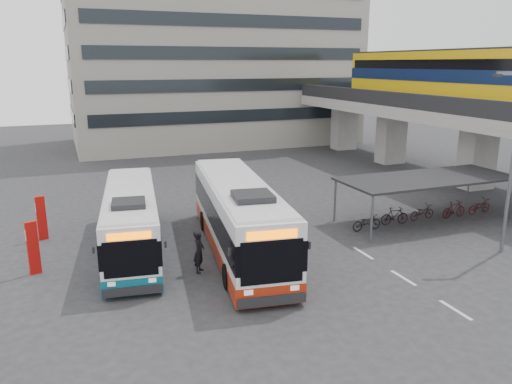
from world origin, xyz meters
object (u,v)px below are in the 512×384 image
object	(u,v)px
pedestrian	(199,251)
bus_main	(239,217)
bus_teal	(131,221)
lamp_post	(512,153)

from	to	relation	value
pedestrian	bus_main	bearing A→B (deg)	-25.53
bus_teal	lamp_post	distance (m)	17.77
pedestrian	lamp_post	world-z (taller)	lamp_post
bus_teal	bus_main	bearing A→B (deg)	-15.13
bus_main	lamp_post	world-z (taller)	lamp_post
lamp_post	bus_main	bearing A→B (deg)	174.87
bus_main	bus_teal	size ratio (longest dim) A/B	1.14
bus_main	pedestrian	bearing A→B (deg)	-136.14
bus_main	lamp_post	distance (m)	12.74
bus_main	bus_teal	world-z (taller)	bus_main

